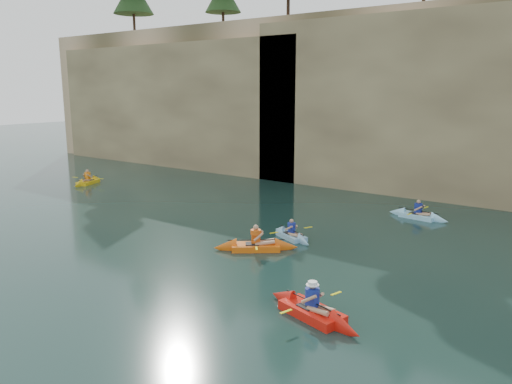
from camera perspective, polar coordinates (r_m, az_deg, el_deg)
The scene contains 11 objects.
ground at distance 15.30m, azimuth -16.64°, elevation -14.32°, with size 160.00×160.00×0.00m, color black.
cliff at distance 39.73m, azimuth 20.04°, elevation 10.22°, with size 70.00×16.00×12.00m, color tan.
cliff_slab_west at distance 43.78m, azimuth -9.52°, elevation 9.90°, with size 26.00×2.40×10.56m, color tan.
cliff_slab_center at distance 32.07m, azimuth 19.70°, elevation 9.50°, with size 24.00×2.40×11.40m, color tan.
sea_cave_west at distance 42.14m, azimuth -8.08°, elevation 5.41°, with size 4.50×1.00×4.00m, color black.
sea_cave_center at distance 34.05m, azimuth 9.18°, elevation 3.19°, with size 3.50×1.00×3.20m, color black.
main_kayaker at distance 15.18m, azimuth 6.41°, elevation -13.35°, with size 3.73×2.39×1.36m.
kayaker_orange at distance 20.85m, azimuth -0.03°, elevation -6.21°, with size 3.28×2.79×1.34m.
kayaker_ltblue_near at distance 22.48m, azimuth 4.06°, elevation -4.97°, with size 2.84×2.03×1.11m.
kayaker_yellow at distance 36.97m, azimuth -18.65°, elevation 1.13°, with size 2.37×3.17×1.27m.
kayaker_ltblue_mid at distance 27.12m, azimuth 18.00°, elevation -2.57°, with size 3.26×2.39×1.22m.
Camera 1 is at (11.16, -8.12, 6.61)m, focal length 35.00 mm.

